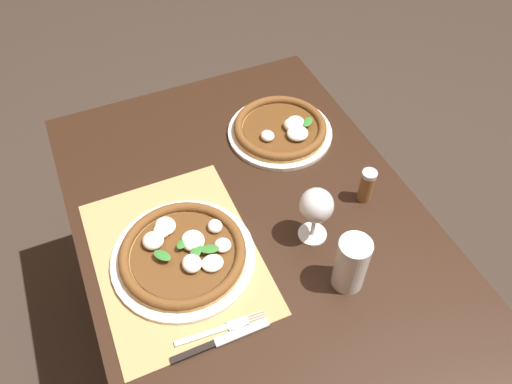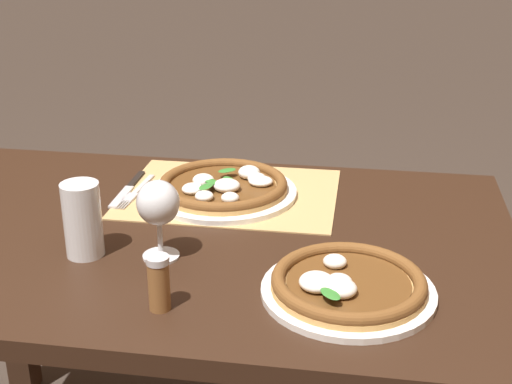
{
  "view_description": "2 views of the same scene",
  "coord_description": "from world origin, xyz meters",
  "views": [
    {
      "loc": [
        0.61,
        -0.29,
        1.73
      ],
      "look_at": [
        -0.12,
        0.02,
        0.8
      ],
      "focal_mm": 35.0,
      "sensor_mm": 36.0,
      "label": 1
    },
    {
      "loc": [
        -0.35,
        1.27,
        1.38
      ],
      "look_at": [
        -0.14,
        -0.05,
        0.82
      ],
      "focal_mm": 50.0,
      "sensor_mm": 36.0,
      "label": 2
    }
  ],
  "objects": [
    {
      "name": "fork",
      "position": [
        0.16,
        -0.17,
        0.75
      ],
      "size": [
        0.03,
        0.2,
        0.0
      ],
      "color": "#B7B7BC",
      "rests_on": "paper_placemat"
    },
    {
      "name": "paper_placemat",
      "position": [
        -0.06,
        -0.21,
        0.74
      ],
      "size": [
        0.48,
        0.36,
        0.0
      ],
      "primitive_type": "cube",
      "color": "tan",
      "rests_on": "dining_table"
    },
    {
      "name": "pint_glass",
      "position": [
        0.16,
        0.13,
        0.81
      ],
      "size": [
        0.07,
        0.07,
        0.15
      ],
      "color": "silver",
      "rests_on": "dining_table"
    },
    {
      "name": "dining_table",
      "position": [
        0.0,
        0.0,
        0.63
      ],
      "size": [
        1.34,
        0.84,
        0.74
      ],
      "color": "black",
      "rests_on": "ground"
    },
    {
      "name": "pizza_far",
      "position": [
        -0.34,
        0.2,
        0.76
      ],
      "size": [
        0.3,
        0.3,
        0.05
      ],
      "color": "silver",
      "rests_on": "dining_table"
    },
    {
      "name": "pepper_shaker",
      "position": [
        -0.04,
        0.29,
        0.79
      ],
      "size": [
        0.04,
        0.04,
        0.1
      ],
      "color": "brown",
      "rests_on": "dining_table"
    },
    {
      "name": "knife",
      "position": [
        0.18,
        -0.18,
        0.75
      ],
      "size": [
        0.02,
        0.22,
        0.01
      ],
      "color": "black",
      "rests_on": "paper_placemat"
    },
    {
      "name": "pizza_near",
      "position": [
        -0.04,
        -0.19,
        0.76
      ],
      "size": [
        0.33,
        0.33,
        0.05
      ],
      "color": "silver",
      "rests_on": "paper_placemat"
    },
    {
      "name": "wine_glass",
      "position": [
        0.01,
        0.12,
        0.85
      ],
      "size": [
        0.08,
        0.08,
        0.16
      ],
      "color": "silver",
      "rests_on": "dining_table"
    }
  ]
}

